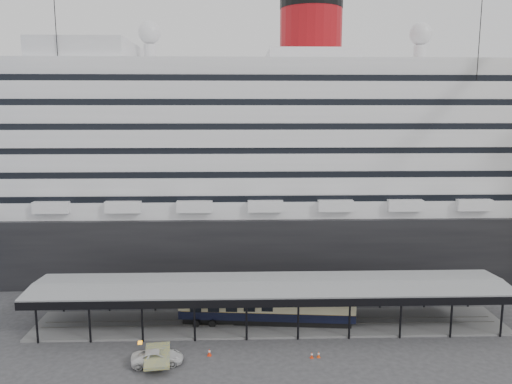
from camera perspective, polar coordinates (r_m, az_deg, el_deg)
ground at (r=57.60m, az=1.94°, el=-16.91°), size 200.00×200.00×0.00m
cruise_ship at (r=83.89m, az=0.64°, el=4.50°), size 130.00×30.00×43.90m
platform_canopy at (r=61.17m, az=1.64°, el=-12.85°), size 56.00×9.18×5.30m
port_truck at (r=54.14m, az=-11.20°, el=-18.05°), size 5.47×3.07×1.45m
pullman_carriage at (r=61.10m, az=1.22°, el=-12.73°), size 21.07×4.71×20.53m
traffic_cone_left at (r=55.12m, az=-5.36°, el=-17.76°), size 0.44×0.44×0.80m
traffic_cone_mid at (r=54.98m, az=7.17°, el=-17.93°), size 0.36×0.36×0.68m
traffic_cone_right at (r=54.81m, az=6.39°, el=-18.03°), size 0.44×0.44×0.67m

